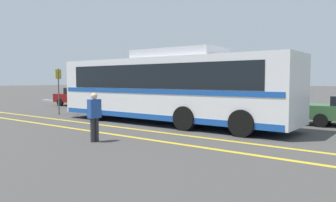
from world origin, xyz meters
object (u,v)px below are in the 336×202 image
Objects in this scene: parked_car_0 at (80,97)px; parked_car_1 at (145,100)px; parked_car_2 at (224,104)px; pedestrian_0 at (94,114)px; bus_stop_sign at (59,86)px; transit_bus at (168,87)px.

parked_car_1 is at bearing 87.03° from parked_car_0.
pedestrian_0 is at bearing -3.19° from parked_car_2.
parked_car_1 is (6.67, 0.22, -0.05)m from parked_car_0.
parked_car_0 is at bearing 41.58° from bus_stop_sign.
parked_car_2 is 1.81× the size of bus_stop_sign.
transit_bus is 2.62× the size of parked_car_1.
parked_car_1 is 6.14m from parked_car_2.
transit_bus is 4.49× the size of bus_stop_sign.
parked_car_0 is 0.91× the size of parked_car_2.
bus_stop_sign is (-7.62, -0.77, -0.04)m from transit_bus.
transit_bus is at bearing -84.71° from bus_stop_sign.
transit_bus is 7.03m from parked_car_1.
transit_bus is 7.51× the size of pedestrian_0.
parked_car_0 is 2.76× the size of pedestrian_0.
parked_car_0 is 1.65× the size of bus_stop_sign.
parked_car_1 is 1.71× the size of bus_stop_sign.
parked_car_0 is at bearing 70.52° from transit_bus.
bus_stop_sign is (-8.42, 4.28, 0.79)m from pedestrian_0.
transit_bus is 12.80m from parked_car_0.
transit_bus is at bearing 66.16° from parked_car_0.
parked_car_0 is at bearing 57.81° from pedestrian_0.
bus_stop_sign is at bearing -25.77° from parked_car_1.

